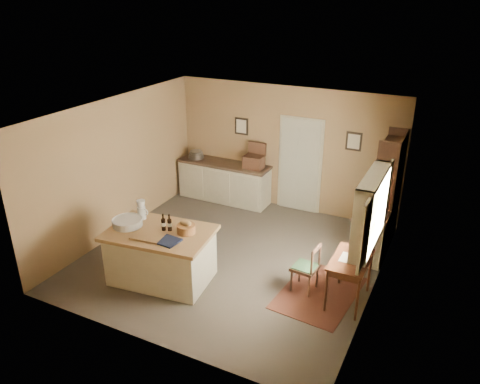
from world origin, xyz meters
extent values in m
plane|color=#53493F|center=(0.00, 0.00, 0.00)|extent=(5.00, 5.00, 0.00)
cube|color=olive|center=(0.00, 2.50, 1.35)|extent=(5.00, 0.10, 2.70)
cube|color=olive|center=(0.00, -2.50, 1.35)|extent=(5.00, 0.10, 2.70)
cube|color=olive|center=(-2.50, 0.00, 1.35)|extent=(0.10, 5.00, 2.70)
cube|color=olive|center=(2.50, 0.00, 1.35)|extent=(0.10, 5.00, 2.70)
plane|color=silver|center=(0.00, 0.00, 2.70)|extent=(5.00, 5.00, 0.00)
cube|color=#B4B299|center=(0.35, 2.47, 1.05)|extent=(0.97, 0.06, 2.11)
cube|color=black|center=(-1.05, 2.48, 1.72)|extent=(0.32, 0.02, 0.38)
cube|color=beige|center=(-1.05, 2.47, 1.72)|extent=(0.24, 0.01, 0.30)
cube|color=black|center=(1.45, 2.48, 1.72)|extent=(0.32, 0.02, 0.38)
cube|color=beige|center=(1.45, 2.47, 1.72)|extent=(0.24, 0.01, 0.30)
cube|color=beige|center=(2.38, -0.20, 1.02)|extent=(0.25, 1.32, 0.06)
cube|color=beige|center=(2.38, -0.20, 2.08)|extent=(0.25, 1.32, 0.06)
cube|color=white|center=(2.50, -0.20, 1.55)|extent=(0.01, 1.20, 1.00)
cube|color=beige|center=(2.46, -1.02, 1.55)|extent=(0.04, 0.35, 1.00)
cube|color=beige|center=(2.46, 0.62, 1.55)|extent=(0.04, 0.35, 1.00)
cube|color=beige|center=(-0.75, -1.14, 0.42)|extent=(1.69, 1.17, 0.85)
cube|color=#92643D|center=(-0.75, -1.14, 0.88)|extent=(1.82, 1.30, 0.06)
cylinder|color=white|center=(-1.33, -1.20, 0.96)|extent=(0.49, 0.49, 0.11)
cube|color=#92643D|center=(-0.79, -1.37, 0.92)|extent=(0.53, 0.40, 0.03)
cube|color=black|center=(-0.45, -1.35, 0.92)|extent=(0.42, 0.35, 0.02)
cylinder|color=brown|center=(-0.33, -0.98, 0.98)|extent=(0.30, 0.30, 0.14)
cylinder|color=black|center=(-0.70, -1.07, 1.05)|extent=(0.07, 0.07, 0.29)
cylinder|color=black|center=(-0.61, -1.04, 1.05)|extent=(0.07, 0.07, 0.29)
cube|color=beige|center=(-1.35, 2.20, 0.42)|extent=(2.10, 0.58, 0.85)
cube|color=#332319|center=(-1.35, 2.20, 0.88)|extent=(2.14, 0.61, 0.05)
cube|color=#482919|center=(-0.61, 2.20, 1.04)|extent=(0.42, 0.32, 0.28)
cylinder|color=#59544F|center=(-2.09, 2.20, 0.99)|extent=(0.36, 0.36, 0.18)
cube|color=#562F1C|center=(1.75, -0.35, 0.00)|extent=(1.24, 1.69, 0.01)
cube|color=#3D1F11|center=(2.20, -0.35, 0.75)|extent=(0.55, 0.90, 0.03)
cube|color=#3D1F11|center=(2.20, -0.35, 0.68)|extent=(0.49, 0.84, 0.10)
cube|color=silver|center=(2.15, -0.35, 0.77)|extent=(0.22, 0.30, 0.01)
cylinder|color=black|center=(2.30, -0.10, 0.79)|extent=(0.05, 0.05, 0.05)
cylinder|color=#3D1F11|center=(1.97, -0.76, 0.36)|extent=(0.04, 0.04, 0.72)
cylinder|color=#3D1F11|center=(2.43, -0.76, 0.36)|extent=(0.04, 0.04, 0.72)
cylinder|color=#3D1F11|center=(1.97, 0.06, 0.36)|extent=(0.04, 0.04, 0.72)
cylinder|color=#3D1F11|center=(2.43, 0.06, 0.36)|extent=(0.04, 0.04, 0.72)
cube|color=beige|center=(2.20, 1.24, 0.42)|extent=(0.56, 1.01, 0.85)
cube|color=#332319|center=(2.20, 1.24, 0.88)|extent=(0.59, 1.05, 0.05)
cylinder|color=silver|center=(2.17, 1.09, 0.95)|extent=(0.24, 0.24, 0.09)
cube|color=#321E15|center=(2.31, 1.32, 1.08)|extent=(0.37, 0.04, 2.16)
cube|color=#321E15|center=(2.31, 2.25, 1.08)|extent=(0.37, 0.04, 2.16)
cube|color=#321E15|center=(2.48, 1.79, 1.08)|extent=(0.02, 0.97, 2.16)
cube|color=#321E15|center=(2.31, 1.79, 0.05)|extent=(0.37, 0.93, 0.03)
cube|color=#321E15|center=(2.31, 1.79, 0.59)|extent=(0.37, 0.93, 0.03)
cube|color=#321E15|center=(2.31, 1.79, 1.14)|extent=(0.37, 0.93, 0.03)
cube|color=#321E15|center=(2.31, 1.79, 1.57)|extent=(0.37, 0.93, 0.03)
cube|color=#321E15|center=(2.31, 1.79, 2.00)|extent=(0.37, 0.93, 0.03)
cylinder|color=white|center=(2.31, 1.79, 1.20)|extent=(0.12, 0.12, 0.11)
camera|label=1|loc=(3.40, -6.53, 4.52)|focal=35.00mm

